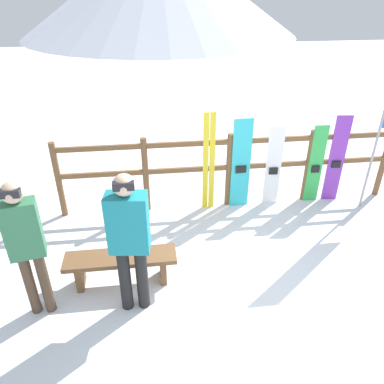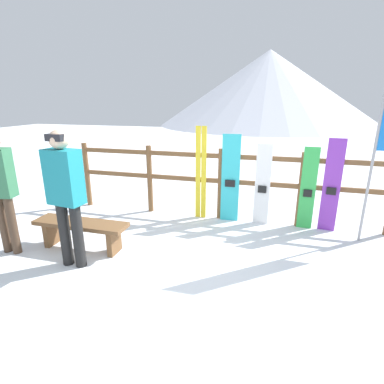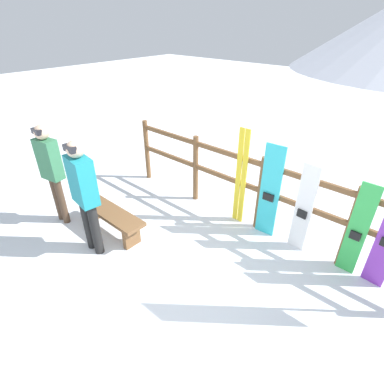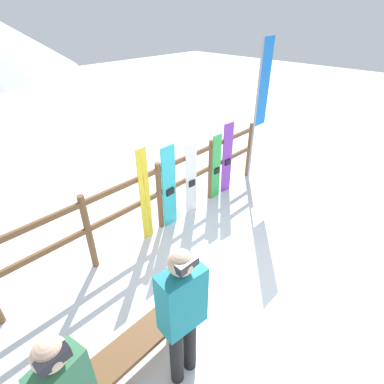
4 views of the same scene
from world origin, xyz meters
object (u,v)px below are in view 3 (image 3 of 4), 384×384
(ski_pair_yellow, at_px, (241,178))
(snowboard_cyan, at_px, (270,192))
(person_plaid_green, at_px, (51,167))
(snowboard_green, at_px, (357,231))
(snowboard_white, at_px, (303,209))
(person_teal, at_px, (84,191))
(bench, at_px, (110,216))

(ski_pair_yellow, bearing_deg, snowboard_cyan, -0.36)
(person_plaid_green, xyz_separation_m, ski_pair_yellow, (2.31, 2.04, -0.20))
(snowboard_cyan, bearing_deg, snowboard_green, -0.01)
(snowboard_green, bearing_deg, person_plaid_green, -153.89)
(ski_pair_yellow, relative_size, snowboard_white, 1.19)
(snowboard_white, bearing_deg, person_plaid_green, -149.19)
(ski_pair_yellow, relative_size, snowboard_cyan, 1.08)
(person_plaid_green, relative_size, snowboard_white, 1.22)
(person_plaid_green, relative_size, person_teal, 0.97)
(person_plaid_green, xyz_separation_m, snowboard_white, (3.41, 2.03, -0.34))
(bench, bearing_deg, snowboard_cyan, 40.81)
(person_teal, relative_size, snowboard_cyan, 1.14)
(snowboard_green, bearing_deg, snowboard_cyan, 179.99)
(person_teal, distance_m, snowboard_green, 3.73)
(ski_pair_yellow, bearing_deg, bench, -129.82)
(person_teal, distance_m, snowboard_cyan, 2.75)
(bench, relative_size, snowboard_cyan, 0.90)
(person_plaid_green, height_order, ski_pair_yellow, person_plaid_green)
(ski_pair_yellow, distance_m, snowboard_cyan, 0.54)
(bench, xyz_separation_m, snowboard_white, (2.49, 1.67, 0.39))
(person_plaid_green, height_order, snowboard_green, person_plaid_green)
(snowboard_green, bearing_deg, ski_pair_yellow, 179.89)
(person_teal, relative_size, snowboard_green, 1.28)
(bench, height_order, snowboard_cyan, snowboard_cyan)
(bench, distance_m, ski_pair_yellow, 2.24)
(person_plaid_green, relative_size, ski_pair_yellow, 1.03)
(snowboard_white, bearing_deg, ski_pair_yellow, 179.82)
(person_teal, xyz_separation_m, snowboard_green, (3.06, 2.10, -0.35))
(person_plaid_green, bearing_deg, snowboard_white, 30.81)
(snowboard_green, bearing_deg, bench, -152.71)
(bench, distance_m, person_teal, 0.87)
(bench, xyz_separation_m, person_plaid_green, (-0.92, -0.37, 0.72))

